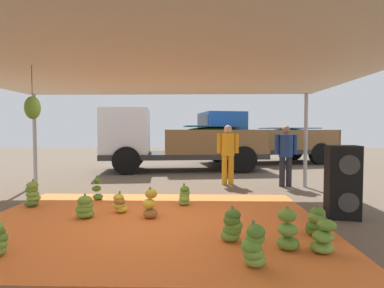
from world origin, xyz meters
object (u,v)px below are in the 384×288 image
banana_bunch_8 (32,195)px  cargo_truck_far (260,139)px  banana_bunch_2 (85,208)px  cargo_truck_main (177,140)px  banana_bunch_7 (254,247)px  worker_1 (286,151)px  banana_bunch_10 (184,196)px  banana_bunch_11 (324,238)px  speaker_stack (342,182)px  banana_bunch_5 (120,204)px  banana_bunch_9 (97,190)px  banana_bunch_6 (232,226)px  worker_0 (228,150)px  banana_bunch_3 (288,231)px  banana_bunch_4 (316,222)px  banana_bunch_0 (150,205)px

banana_bunch_8 → cargo_truck_far: size_ratio=0.08×
banana_bunch_2 → cargo_truck_main: (1.15, 6.59, 0.99)m
banana_bunch_7 → cargo_truck_main: (-1.51, 8.45, 0.94)m
worker_1 → banana_bunch_10: bearing=-140.8°
banana_bunch_11 → cargo_truck_main: bearing=107.0°
cargo_truck_main → speaker_stack: cargo_truck_main is taller
banana_bunch_5 → banana_bunch_7: size_ratio=0.77×
banana_bunch_9 → cargo_truck_far: cargo_truck_far is taller
banana_bunch_8 → cargo_truck_main: (2.55, 5.79, 0.94)m
banana_bunch_2 → banana_bunch_6: 2.71m
banana_bunch_5 → worker_0: size_ratio=0.24×
banana_bunch_5 → banana_bunch_9: size_ratio=0.75×
banana_bunch_3 → banana_bunch_4: (0.57, 0.52, -0.04)m
banana_bunch_5 → worker_1: (3.92, 2.84, 0.81)m
banana_bunch_6 → worker_1: (1.95, 4.26, 0.77)m
banana_bunch_9 → worker_1: size_ratio=0.32×
banana_bunch_5 → worker_1: bearing=35.9°
banana_bunch_5 → cargo_truck_main: size_ratio=0.06×
banana_bunch_3 → worker_1: bearing=74.6°
worker_1 → banana_bunch_9: bearing=-159.5°
banana_bunch_7 → cargo_truck_far: size_ratio=0.08×
cargo_truck_far → worker_1: bearing=-94.5°
banana_bunch_9 → worker_0: 3.85m
banana_bunch_10 → worker_1: worker_1 is taller
banana_bunch_3 → speaker_stack: bearing=47.1°
banana_bunch_7 → banana_bunch_8: bearing=146.8°
banana_bunch_9 → speaker_stack: size_ratio=0.42×
worker_0 → banana_bunch_9: bearing=-146.1°
worker_0 → banana_bunch_10: bearing=-114.0°
speaker_stack → banana_bunch_10: bearing=164.7°
banana_bunch_5 → cargo_truck_main: bearing=84.3°
banana_bunch_0 → banana_bunch_5: bearing=153.2°
banana_bunch_5 → banana_bunch_11: banana_bunch_11 is taller
banana_bunch_4 → worker_1: bearing=80.3°
banana_bunch_2 → banana_bunch_7: size_ratio=0.82×
banana_bunch_3 → banana_bunch_11: banana_bunch_3 is taller
banana_bunch_3 → banana_bunch_10: (-1.47, 2.31, -0.05)m
banana_bunch_7 → worker_1: 5.41m
speaker_stack → banana_bunch_9: bearing=165.6°
banana_bunch_2 → worker_1: bearing=35.8°
banana_bunch_8 → banana_bunch_11: size_ratio=1.15×
banana_bunch_6 → banana_bunch_10: size_ratio=1.09×
banana_bunch_4 → worker_0: bearing=101.7°
banana_bunch_7 → cargo_truck_main: size_ratio=0.08×
banana_bunch_10 → speaker_stack: size_ratio=0.35×
cargo_truck_main → worker_0: cargo_truck_main is taller
banana_bunch_2 → banana_bunch_7: 3.24m
banana_bunch_0 → banana_bunch_7: banana_bunch_0 is taller
banana_bunch_10 → banana_bunch_0: bearing=-121.1°
banana_bunch_3 → banana_bunch_11: size_ratio=1.17×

